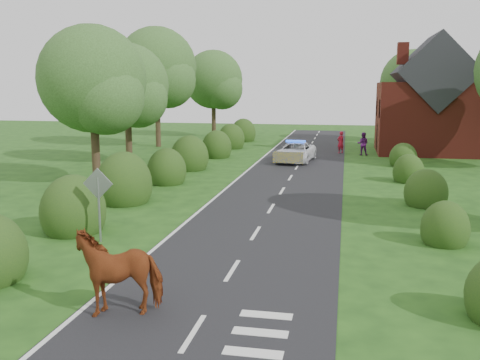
% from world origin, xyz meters
% --- Properties ---
extents(ground, '(120.00, 120.00, 0.00)m').
position_xyz_m(ground, '(0.00, 0.00, 0.00)').
color(ground, '#1D4115').
extents(road, '(6.00, 70.00, 0.02)m').
position_xyz_m(road, '(0.00, 15.00, 0.01)').
color(road, black).
rests_on(road, ground).
extents(road_markings, '(4.96, 70.00, 0.01)m').
position_xyz_m(road_markings, '(-1.60, 12.93, 0.03)').
color(road_markings, white).
rests_on(road_markings, road).
extents(hedgerow_left, '(2.75, 50.41, 3.00)m').
position_xyz_m(hedgerow_left, '(-6.51, 11.69, 0.75)').
color(hedgerow_left, '#214118').
rests_on(hedgerow_left, ground).
extents(hedgerow_right, '(2.10, 45.78, 2.10)m').
position_xyz_m(hedgerow_right, '(6.60, 11.21, 0.55)').
color(hedgerow_right, '#214118').
rests_on(hedgerow_right, ground).
extents(tree_left_a, '(5.74, 5.60, 8.38)m').
position_xyz_m(tree_left_a, '(-9.75, 11.86, 5.34)').
color(tree_left_a, '#332316').
rests_on(tree_left_a, ground).
extents(tree_left_b, '(5.74, 5.60, 8.07)m').
position_xyz_m(tree_left_b, '(-11.25, 19.86, 5.04)').
color(tree_left_b, '#332316').
rests_on(tree_left_b, ground).
extents(tree_left_c, '(6.97, 6.80, 10.22)m').
position_xyz_m(tree_left_c, '(-12.70, 29.83, 6.53)').
color(tree_left_c, '#332316').
rests_on(tree_left_c, ground).
extents(tree_left_d, '(6.15, 6.00, 8.89)m').
position_xyz_m(tree_left_d, '(-10.23, 39.85, 5.64)').
color(tree_left_d, '#332316').
rests_on(tree_left_d, ground).
extents(tree_right_c, '(6.15, 6.00, 8.58)m').
position_xyz_m(tree_right_c, '(9.27, 37.85, 5.34)').
color(tree_right_c, '#332316').
rests_on(tree_right_c, ground).
extents(road_sign, '(1.06, 0.08, 2.53)m').
position_xyz_m(road_sign, '(-5.00, 2.00, 1.65)').
color(road_sign, gray).
rests_on(road_sign, ground).
extents(house, '(8.00, 7.40, 9.17)m').
position_xyz_m(house, '(9.49, 30.00, 3.79)').
color(house, maroon).
rests_on(house, ground).
extents(cow, '(2.63, 2.08, 1.65)m').
position_xyz_m(cow, '(-2.04, -3.08, 0.82)').
color(cow, maroon).
rests_on(cow, ground).
extents(police_van, '(2.75, 5.12, 1.50)m').
position_xyz_m(police_van, '(-0.35, 22.80, 0.68)').
color(police_van, silver).
rests_on(police_van, ground).
extents(pedestrian_red, '(0.74, 0.73, 1.72)m').
position_xyz_m(pedestrian_red, '(2.67, 28.21, 0.86)').
color(pedestrian_red, '#B4152A').
rests_on(pedestrian_red, ground).
extents(pedestrian_purple, '(0.92, 0.76, 1.75)m').
position_xyz_m(pedestrian_purple, '(4.35, 27.39, 0.88)').
color(pedestrian_purple, '#60196A').
rests_on(pedestrian_purple, ground).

